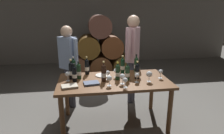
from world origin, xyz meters
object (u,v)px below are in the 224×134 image
at_px(wine_bottle_0, 79,71).
at_px(sommelier_presenting, 133,51).
at_px(tasting_notebook, 91,83).
at_px(wine_glass_6, 149,74).
at_px(taster_seated_left, 68,60).
at_px(wine_glass_4, 108,73).
at_px(wine_glass_2, 68,74).
at_px(wine_glass_0, 122,77).
at_px(wine_bottle_6, 137,71).
at_px(serving_plate, 103,75).
at_px(wine_bottle_1, 87,67).
at_px(wine_bottle_7, 123,66).
at_px(wine_bottle_2, 71,71).
at_px(wine_bottle_8, 74,67).
at_px(dining_table, 114,85).
at_px(wine_glass_7, 109,79).
at_px(wine_glass_5, 137,76).
at_px(wine_bottle_10, 118,72).
at_px(wine_glass_8, 125,81).
at_px(leather_ledger, 70,86).
at_px(wine_bottle_3, 74,74).
at_px(wine_glass_3, 116,71).
at_px(wine_glass_1, 161,72).
at_px(wine_bottle_9, 136,64).

height_order(wine_bottle_0, sommelier_presenting, sommelier_presenting).
bearing_deg(tasting_notebook, sommelier_presenting, 38.25).
height_order(wine_glass_6, taster_seated_left, taster_seated_left).
bearing_deg(wine_glass_4, wine_glass_2, 177.33).
xyz_separation_m(wine_glass_6, tasting_notebook, (-0.86, 0.03, -0.10)).
relative_size(wine_bottle_0, wine_glass_6, 1.72).
bearing_deg(wine_glass_0, tasting_notebook, 172.15).
relative_size(wine_bottle_6, serving_plate, 1.18).
height_order(wine_bottle_1, wine_glass_2, wine_bottle_1).
relative_size(wine_bottle_7, serving_plate, 1.27).
height_order(wine_bottle_2, wine_bottle_8, wine_bottle_2).
relative_size(wine_bottle_6, taster_seated_left, 0.18).
height_order(dining_table, wine_glass_7, wine_glass_7).
bearing_deg(sommelier_presenting, wine_bottle_8, -159.70).
relative_size(wine_glass_5, tasting_notebook, 0.66).
bearing_deg(tasting_notebook, wine_bottle_10, 10.27).
height_order(wine_bottle_8, wine_glass_8, wine_bottle_8).
height_order(wine_bottle_10, wine_glass_0, wine_bottle_10).
bearing_deg(leather_ledger, wine_bottle_7, 21.07).
bearing_deg(leather_ledger, serving_plate, 29.58).
relative_size(wine_bottle_6, wine_bottle_8, 0.91).
bearing_deg(wine_bottle_8, tasting_notebook, -60.72).
bearing_deg(wine_glass_4, wine_bottle_8, 149.13).
xyz_separation_m(wine_bottle_8, tasting_notebook, (0.27, -0.47, -0.12)).
height_order(wine_glass_7, wine_glass_8, wine_glass_7).
distance_m(wine_bottle_2, wine_bottle_7, 0.87).
distance_m(wine_glass_0, wine_glass_4, 0.29).
distance_m(wine_bottle_3, wine_glass_8, 0.78).
height_order(dining_table, wine_glass_8, wine_glass_8).
xyz_separation_m(tasting_notebook, taster_seated_left, (-0.38, 0.85, 0.15)).
height_order(wine_glass_5, leather_ledger, wine_glass_5).
bearing_deg(taster_seated_left, wine_glass_8, -51.35).
bearing_deg(wine_glass_3, wine_glass_5, -45.65).
relative_size(wine_glass_4, tasting_notebook, 0.66).
distance_m(wine_glass_1, tasting_notebook, 1.10).
xyz_separation_m(wine_bottle_10, tasting_notebook, (-0.41, -0.14, -0.11)).
bearing_deg(wine_glass_4, serving_plate, 106.75).
distance_m(wine_bottle_1, wine_bottle_9, 0.85).
bearing_deg(leather_ledger, wine_bottle_10, 5.98).
relative_size(wine_bottle_0, wine_bottle_1, 0.94).
bearing_deg(wine_bottle_9, wine_bottle_6, -102.63).
relative_size(wine_glass_2, wine_glass_5, 1.01).
distance_m(wine_bottle_0, wine_glass_4, 0.46).
bearing_deg(wine_glass_6, wine_bottle_7, 122.67).
height_order(wine_glass_0, wine_glass_8, wine_glass_0).
relative_size(wine_bottle_0, wine_glass_4, 1.95).
relative_size(wine_glass_5, wine_glass_6, 0.88).
height_order(wine_glass_3, serving_plate, wine_glass_3).
bearing_deg(wine_bottle_2, taster_seated_left, 98.13).
bearing_deg(wine_glass_1, wine_bottle_0, 172.34).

